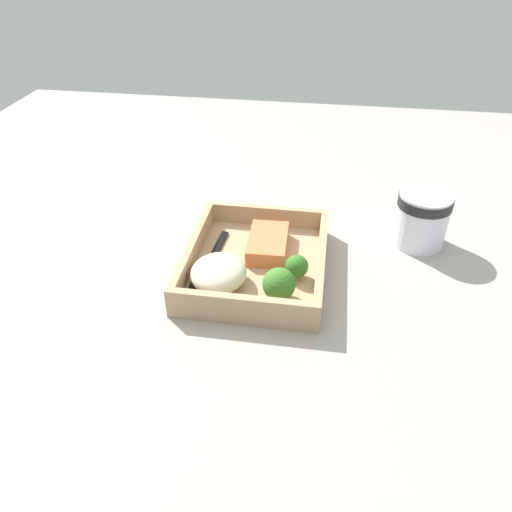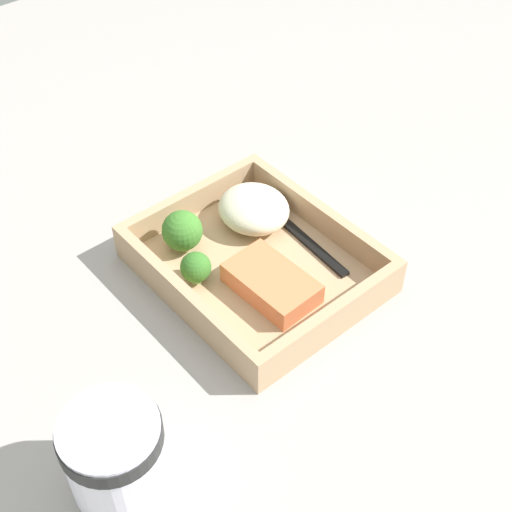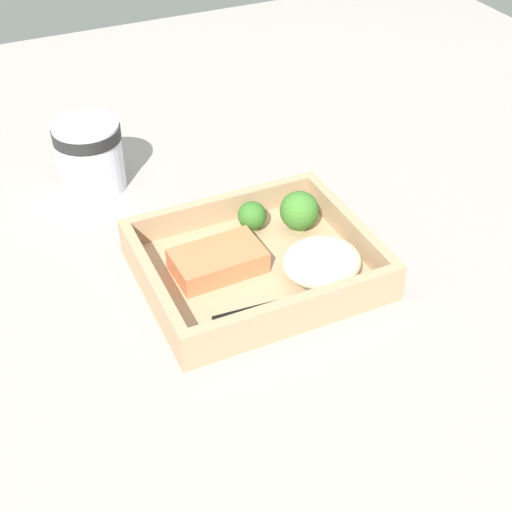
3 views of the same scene
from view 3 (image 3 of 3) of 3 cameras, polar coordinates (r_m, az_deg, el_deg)
The scene contains 9 objects.
ground_plane at distance 80.85cm, azimuth -0.00°, elevation -2.05°, with size 160.00×160.00×2.00cm, color #9C9591.
takeout_tray at distance 79.81cm, azimuth -0.00°, elevation -1.18°, with size 25.10×20.89×1.20cm, color tan.
tray_rim at distance 78.38cm, azimuth -0.00°, elevation 0.09°, with size 25.10×20.89×3.33cm.
salmon_fillet at distance 78.33cm, azimuth -3.07°, elevation -0.38°, with size 9.92×5.98×2.52cm, color #DA7447.
mashed_potatoes at distance 77.13cm, azimuth 5.29°, elevation -0.49°, with size 8.75×8.06×4.07cm, color beige.
broccoli_floret_1 at distance 83.78cm, azimuth 3.48°, elevation 3.61°, with size 4.65×4.65×4.91cm.
broccoli_floret_2 at distance 83.65cm, azimuth -0.32°, elevation 3.22°, with size 3.40×3.40×3.80cm.
fork at distance 74.96cm, azimuth 3.13°, elevation -3.57°, with size 15.88×2.79×0.44cm.
paper_cup at distance 94.56cm, azimuth -13.17°, elevation 8.04°, with size 8.61×8.61×9.13cm.
Camera 3 is at (-25.67, -55.66, 51.72)cm, focal length 50.00 mm.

